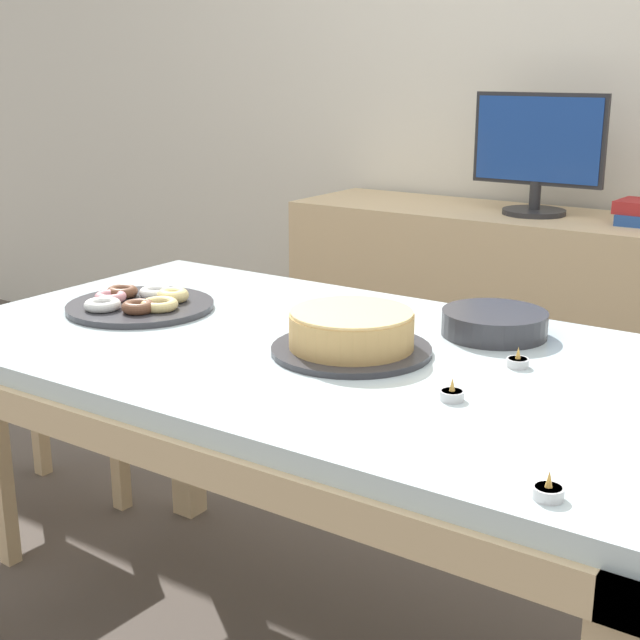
{
  "coord_description": "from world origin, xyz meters",
  "views": [
    {
      "loc": [
        0.93,
        -1.35,
        1.26
      ],
      "look_at": [
        0.03,
        -0.03,
        0.8
      ],
      "focal_mm": 50.0,
      "sensor_mm": 36.0,
      "label": 1
    }
  ],
  "objects": [
    {
      "name": "dining_table",
      "position": [
        0.0,
        0.0,
        0.65
      ],
      "size": [
        1.54,
        0.88,
        0.74
      ],
      "color": "silver",
      "rests_on": "ground"
    },
    {
      "name": "computer_monitor",
      "position": [
        -0.09,
        1.37,
        0.99
      ],
      "size": [
        0.42,
        0.2,
        0.38
      ],
      "color": "#262628",
      "rests_on": "sideboard"
    },
    {
      "name": "sideboard",
      "position": [
        0.0,
        1.37,
        0.4
      ],
      "size": [
        1.81,
        0.44,
        0.8
      ],
      "color": "#D1B284",
      "rests_on": "ground"
    },
    {
      "name": "tealight_left_edge",
      "position": [
        0.38,
        0.09,
        0.75
      ],
      "size": [
        0.04,
        0.04,
        0.04
      ],
      "color": "silver",
      "rests_on": "dining_table"
    },
    {
      "name": "cake_chocolate_round",
      "position": [
        0.09,
        -0.01,
        0.78
      ],
      "size": [
        0.3,
        0.3,
        0.08
      ],
      "color": "#333338",
      "rests_on": "dining_table"
    },
    {
      "name": "tealight_centre",
      "position": [
        0.35,
        -0.12,
        0.75
      ],
      "size": [
        0.04,
        0.04,
        0.04
      ],
      "color": "silver",
      "rests_on": "dining_table"
    },
    {
      "name": "pastry_platter",
      "position": [
        -0.47,
        -0.01,
        0.75
      ],
      "size": [
        0.32,
        0.32,
        0.04
      ],
      "color": "#333338",
      "rests_on": "dining_table"
    },
    {
      "name": "wall_back",
      "position": [
        0.0,
        1.67,
        1.3
      ],
      "size": [
        8.0,
        0.1,
        2.6
      ],
      "primitive_type": "cube",
      "color": "silver",
      "rests_on": "ground"
    },
    {
      "name": "plate_stack",
      "position": [
        0.26,
        0.25,
        0.76
      ],
      "size": [
        0.21,
        0.21,
        0.05
      ],
      "color": "#333338",
      "rests_on": "dining_table"
    },
    {
      "name": "tealight_near_front",
      "position": [
        0.6,
        -0.36,
        0.75
      ],
      "size": [
        0.04,
        0.04,
        0.04
      ],
      "color": "silver",
      "rests_on": "dining_table"
    }
  ]
}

